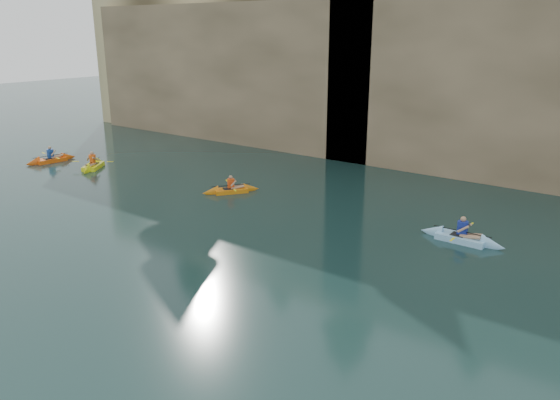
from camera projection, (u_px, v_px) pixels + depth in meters
The scene contains 10 objects.
ground at pixel (218, 356), 14.52m from camera, with size 160.00×160.00×0.00m, color black.
cliff at pixel (528, 66), 35.70m from camera, with size 70.00×16.00×12.00m, color tan.
cliff_slab_west at pixel (225, 71), 41.63m from camera, with size 26.00×2.40×10.56m, color #9F8260.
cliff_slab_center at pixel (532, 81), 28.99m from camera, with size 24.00×2.40×11.40m, color #9F8260.
sea_cave_west at pixel (240, 117), 40.97m from camera, with size 4.50×1.00×4.00m, color black.
sea_cave_center at pixel (415, 145), 33.13m from camera, with size 3.50×1.00×3.20m, color black.
kayaker_orange at pixel (231, 190), 29.02m from camera, with size 2.37×2.91×1.17m.
kayaker_yellow at pixel (93, 166), 34.08m from camera, with size 2.52×3.11×1.33m.
kayaker_ltblue_mid at pixel (461, 238), 22.33m from camera, with size 3.52×2.62×1.34m.
kayaker_extra_west at pixel (51, 160), 35.71m from camera, with size 2.54×3.37×1.31m.
Camera 1 is at (8.84, -9.14, 8.33)m, focal length 35.00 mm.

